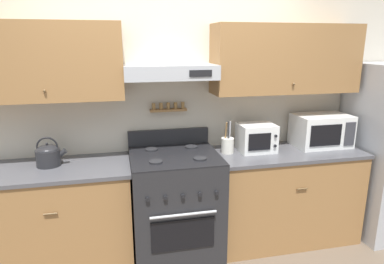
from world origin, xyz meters
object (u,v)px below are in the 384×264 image
(tea_kettle, at_px, (48,155))
(utensil_crock, at_px, (227,145))
(toaster_oven, at_px, (256,138))
(stove_range, at_px, (175,205))
(microwave, at_px, (321,130))

(tea_kettle, bearing_deg, utensil_crock, 0.00)
(utensil_crock, distance_m, toaster_oven, 0.29)
(utensil_crock, bearing_deg, stove_range, -168.08)
(microwave, bearing_deg, toaster_oven, -178.37)
(utensil_crock, xyz_separation_m, toaster_oven, (0.28, -0.00, 0.05))
(toaster_oven, bearing_deg, stove_range, -172.35)
(tea_kettle, relative_size, utensil_crock, 0.84)
(tea_kettle, xyz_separation_m, utensil_crock, (1.55, 0.00, -0.02))
(stove_range, distance_m, utensil_crock, 0.72)
(stove_range, bearing_deg, toaster_oven, 7.65)
(stove_range, bearing_deg, utensil_crock, 11.92)
(stove_range, relative_size, toaster_oven, 3.36)
(microwave, height_order, utensil_crock, microwave)
(stove_range, height_order, microwave, microwave)
(stove_range, relative_size, tea_kettle, 4.42)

